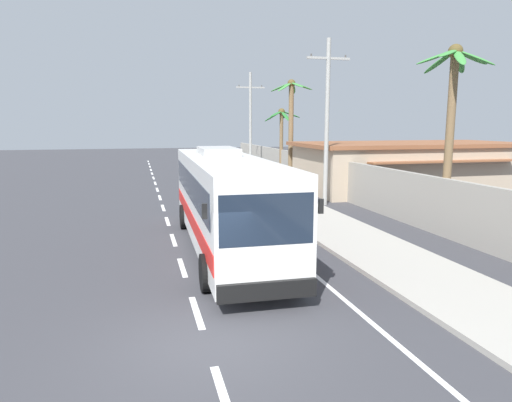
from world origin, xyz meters
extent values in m
plane|color=#3A3A3F|center=(0.00, 0.00, 0.00)|extent=(160.00, 160.00, 0.00)
cube|color=#A8A399|center=(6.80, 10.00, 0.07)|extent=(3.20, 90.00, 0.14)
cube|color=white|center=(0.00, -1.94, 0.00)|extent=(0.16, 2.00, 0.01)
cube|color=white|center=(0.00, 1.68, 0.00)|extent=(0.16, 2.00, 0.01)
cube|color=white|center=(0.00, 5.29, 0.00)|extent=(0.16, 2.00, 0.01)
cube|color=white|center=(0.00, 8.90, 0.00)|extent=(0.16, 2.00, 0.01)
cube|color=white|center=(0.00, 12.51, 0.00)|extent=(0.16, 2.00, 0.01)
cube|color=white|center=(0.00, 16.13, 0.00)|extent=(0.16, 2.00, 0.01)
cube|color=white|center=(0.00, 19.74, 0.00)|extent=(0.16, 2.00, 0.01)
cube|color=white|center=(0.00, 23.35, 0.00)|extent=(0.16, 2.00, 0.01)
cube|color=white|center=(0.00, 26.96, 0.00)|extent=(0.16, 2.00, 0.01)
cube|color=white|center=(0.00, 30.58, 0.00)|extent=(0.16, 2.00, 0.01)
cube|color=white|center=(0.00, 34.19, 0.00)|extent=(0.16, 2.00, 0.01)
cube|color=white|center=(0.00, 37.80, 0.00)|extent=(0.16, 2.00, 0.01)
cube|color=white|center=(0.00, 41.42, 0.00)|extent=(0.16, 2.00, 0.01)
cube|color=white|center=(0.00, 45.03, 0.00)|extent=(0.16, 2.00, 0.01)
cube|color=white|center=(0.00, 48.64, 0.00)|extent=(0.16, 2.00, 0.01)
cube|color=white|center=(3.79, 15.00, 0.00)|extent=(0.14, 70.00, 0.01)
cube|color=#9E998E|center=(10.60, 14.00, 1.17)|extent=(0.24, 60.00, 2.34)
cube|color=white|center=(1.74, 7.20, 1.85)|extent=(2.72, 12.07, 2.91)
cube|color=#192333|center=(1.75, 7.40, 2.36)|extent=(2.73, 11.11, 0.93)
cube|color=#192333|center=(1.62, 1.23, 2.28)|extent=(2.27, 0.15, 1.22)
cube|color=red|center=(1.74, 7.20, 1.19)|extent=(2.75, 11.83, 0.52)
cube|color=black|center=(1.61, 1.14, 0.59)|extent=(2.42, 0.21, 0.44)
cube|color=#B7B7B7|center=(1.78, 8.70, 3.44)|extent=(1.41, 2.67, 0.28)
cube|color=black|center=(3.03, 1.41, 2.50)|extent=(0.12, 0.08, 0.36)
cube|color=black|center=(0.21, 1.47, 2.50)|extent=(0.12, 0.08, 0.36)
cylinder|color=black|center=(2.86, 2.97, 0.52)|extent=(0.34, 1.05, 1.04)
cylinder|color=black|center=(0.45, 3.02, 0.52)|extent=(0.34, 1.05, 1.04)
cylinder|color=black|center=(3.03, 10.78, 0.52)|extent=(0.34, 1.05, 1.04)
cylinder|color=black|center=(0.61, 10.83, 0.52)|extent=(0.34, 1.05, 1.04)
cylinder|color=black|center=(3.52, 15.89, 0.30)|extent=(0.13, 0.60, 0.60)
cylinder|color=black|center=(3.45, 17.25, 0.30)|extent=(0.15, 0.60, 0.60)
cube|color=black|center=(3.49, 16.52, 0.52)|extent=(0.29, 1.11, 0.36)
cube|color=black|center=(3.47, 16.82, 0.72)|extent=(0.27, 0.61, 0.12)
cylinder|color=gray|center=(3.51, 16.01, 0.60)|extent=(0.07, 0.32, 0.67)
cylinder|color=black|center=(3.51, 16.11, 1.04)|extent=(0.56, 0.07, 0.04)
sphere|color=#EAEACC|center=(3.51, 15.99, 0.90)|extent=(0.14, 0.14, 0.14)
cylinder|color=#2D7A47|center=(3.48, 16.77, 1.00)|extent=(0.32, 0.32, 0.57)
sphere|color=black|center=(3.48, 16.77, 1.42)|extent=(0.26, 0.26, 0.26)
cylinder|color=navy|center=(7.66, 18.65, 0.54)|extent=(0.28, 0.28, 0.79)
cylinder|color=black|center=(7.66, 18.65, 1.25)|extent=(0.36, 0.36, 0.63)
sphere|color=tan|center=(7.66, 18.65, 1.67)|extent=(0.24, 0.24, 0.24)
cylinder|color=#9E9E99|center=(8.84, 14.84, 4.49)|extent=(0.24, 0.24, 8.97)
cube|color=#9E9E99|center=(8.84, 14.84, 7.93)|extent=(2.45, 0.12, 0.12)
cylinder|color=#4C4742|center=(7.86, 14.84, 8.05)|extent=(0.08, 0.08, 0.16)
cylinder|color=#4C4742|center=(9.83, 14.84, 8.05)|extent=(0.08, 0.08, 0.16)
cylinder|color=#9E9E99|center=(8.69, 31.75, 4.49)|extent=(0.24, 0.24, 8.98)
cube|color=#9E9E99|center=(8.69, 31.75, 7.67)|extent=(2.57, 0.12, 0.12)
cylinder|color=#4C4742|center=(7.66, 31.75, 7.79)|extent=(0.08, 0.08, 0.16)
cylinder|color=#4C4742|center=(9.71, 31.75, 7.79)|extent=(0.08, 0.08, 0.16)
cylinder|color=brown|center=(10.82, 7.12, 3.59)|extent=(0.33, 0.33, 7.19)
ellipsoid|color=#3D893D|center=(11.56, 7.13, 7.04)|extent=(1.52, 0.38, 0.60)
ellipsoid|color=#3D893D|center=(11.34, 7.56, 6.91)|extent=(1.33, 1.19, 0.85)
ellipsoid|color=#3D893D|center=(10.59, 7.76, 6.90)|extent=(0.81, 1.46, 0.87)
ellipsoid|color=#3D893D|center=(10.12, 7.35, 7.03)|extent=(1.55, 0.81, 0.63)
ellipsoid|color=#3D893D|center=(10.19, 6.71, 7.09)|extent=(1.49, 1.14, 0.52)
ellipsoid|color=#3D893D|center=(10.54, 6.49, 6.93)|extent=(0.92, 1.46, 0.83)
ellipsoid|color=#3D893D|center=(11.34, 6.64, 6.96)|extent=(1.33, 1.26, 0.76)
sphere|color=brown|center=(10.82, 7.12, 7.24)|extent=(0.56, 0.56, 0.56)
cylinder|color=brown|center=(9.62, 23.22, 3.65)|extent=(0.36, 0.36, 7.30)
ellipsoid|color=#3D893D|center=(10.42, 23.24, 7.16)|extent=(1.65, 0.40, 0.60)
ellipsoid|color=#3D893D|center=(9.95, 23.91, 7.06)|extent=(1.00, 1.58, 0.79)
ellipsoid|color=#3D893D|center=(8.99, 23.69, 7.10)|extent=(1.51, 1.24, 0.70)
ellipsoid|color=#3D893D|center=(8.99, 22.79, 7.06)|extent=(1.51, 1.19, 0.79)
ellipsoid|color=#3D893D|center=(9.77, 22.43, 7.18)|extent=(0.65, 1.69, 0.55)
sphere|color=brown|center=(9.62, 23.22, 7.35)|extent=(0.56, 0.56, 0.56)
cylinder|color=brown|center=(10.52, 28.35, 2.72)|extent=(0.30, 0.30, 5.44)
ellipsoid|color=#28702D|center=(11.35, 28.40, 5.27)|extent=(1.72, 0.45, 0.65)
ellipsoid|color=#28702D|center=(10.86, 29.10, 5.26)|extent=(1.03, 1.69, 0.68)
ellipsoid|color=#28702D|center=(9.92, 28.82, 5.12)|extent=(1.47, 1.27, 0.95)
ellipsoid|color=#28702D|center=(9.89, 27.79, 5.30)|extent=(1.52, 1.40, 0.60)
ellipsoid|color=#28702D|center=(10.63, 27.60, 5.11)|extent=(0.59, 1.62, 0.96)
sphere|color=brown|center=(10.52, 28.35, 5.49)|extent=(0.56, 0.56, 0.56)
cube|color=tan|center=(16.61, 18.94, 1.50)|extent=(14.18, 7.07, 3.01)
cube|color=brown|center=(16.61, 18.94, 3.13)|extent=(15.03, 7.49, 0.24)
cube|color=brown|center=(16.61, 15.06, 2.26)|extent=(9.93, 0.80, 0.10)
camera|label=1|loc=(-1.22, -8.83, 4.47)|focal=32.34mm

